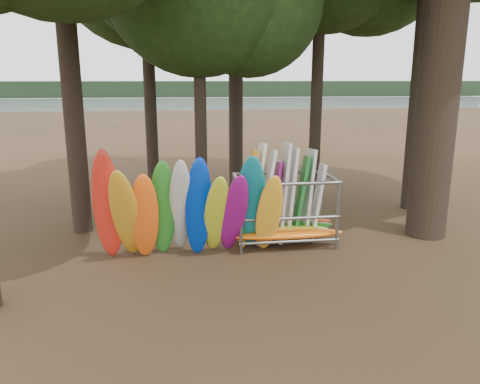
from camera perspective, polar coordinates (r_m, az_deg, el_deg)
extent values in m
plane|color=#47331E|center=(12.51, 4.21, -7.76)|extent=(120.00, 120.00, 0.00)
plane|color=gray|center=(71.57, -5.89, 9.92)|extent=(160.00, 160.00, 0.00)
cube|color=black|center=(121.44, -6.79, 12.34)|extent=(160.00, 4.00, 4.00)
cylinder|color=black|center=(14.70, -20.61, 20.67)|extent=(0.58, 0.58, 13.13)
cylinder|color=black|center=(17.85, -11.10, 15.53)|extent=(0.45, 0.45, 10.44)
cylinder|color=black|center=(19.56, -0.53, 19.60)|extent=(0.58, 0.58, 13.18)
cylinder|color=black|center=(18.19, 9.55, 17.25)|extent=(0.44, 0.44, 11.52)
cylinder|color=black|center=(14.46, -4.91, 12.61)|extent=(0.37, 0.37, 8.62)
cylinder|color=black|center=(17.61, 21.51, 19.93)|extent=(0.46, 0.46, 13.52)
ellipsoid|color=red|center=(12.04, -15.86, -1.66)|extent=(0.74, 1.14, 3.05)
ellipsoid|color=orange|center=(11.87, -13.76, -2.76)|extent=(0.84, 1.85, 2.73)
ellipsoid|color=#F45A15|center=(11.91, -11.56, -3.02)|extent=(0.82, 1.27, 2.50)
ellipsoid|color=#2A7F24|center=(12.05, -9.40, -2.08)|extent=(0.79, 1.16, 2.74)
ellipsoid|color=beige|center=(12.05, -7.27, -1.86)|extent=(0.67, 1.76, 2.86)
ellipsoid|color=#052EAF|center=(11.90, -5.09, -1.93)|extent=(0.78, 1.14, 2.83)
ellipsoid|color=#BACA27|center=(11.93, -2.90, -2.87)|extent=(0.74, 1.71, 2.47)
ellipsoid|color=#850E73|center=(11.97, -0.75, -2.76)|extent=(0.86, 1.73, 2.50)
ellipsoid|color=#0F7683|center=(12.04, 1.33, -1.55)|extent=(0.96, 1.83, 2.93)
ellipsoid|color=#FFAF27|center=(12.05, 3.54, -2.75)|extent=(0.68, 1.54, 2.45)
ellipsoid|color=orange|center=(12.89, 5.78, -5.15)|extent=(3.16, 0.55, 0.24)
ellipsoid|color=gold|center=(13.18, 5.46, -4.72)|extent=(2.56, 0.55, 0.24)
ellipsoid|color=#1E6D18|center=(13.52, 5.10, -4.22)|extent=(3.05, 0.55, 0.24)
ellipsoid|color=#E14110|center=(13.85, 4.78, -3.78)|extent=(3.20, 0.55, 0.24)
cube|color=orange|center=(12.97, 0.97, -0.74)|extent=(0.49, 0.78, 2.69)
cube|color=white|center=(13.20, 1.90, -0.12)|extent=(0.59, 0.83, 2.84)
cube|color=white|center=(13.06, 3.15, -0.65)|extent=(0.60, 0.77, 2.68)
cube|color=#8A176F|center=(13.34, 4.04, -1.18)|extent=(0.44, 0.76, 2.32)
cube|color=silver|center=(13.19, 5.25, -0.17)|extent=(0.40, 0.81, 2.87)
cube|color=silver|center=(13.36, 6.20, -0.38)|extent=(0.37, 0.78, 2.70)
cube|color=#1A782C|center=(13.39, 7.30, -0.87)|extent=(0.54, 0.74, 2.47)
cube|color=silver|center=(13.56, 8.19, -0.36)|extent=(0.41, 0.81, 2.64)
cube|color=silver|center=(13.56, 9.34, -1.28)|extent=(0.48, 0.73, 2.24)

